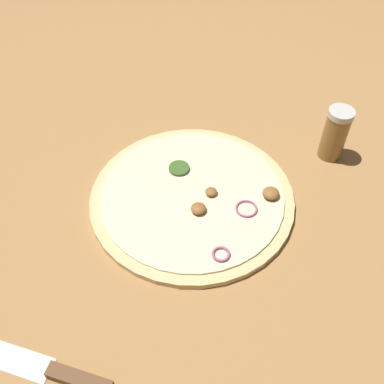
# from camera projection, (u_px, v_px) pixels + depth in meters

# --- Properties ---
(ground_plane) EXTENTS (3.00, 3.00, 0.00)m
(ground_plane) POSITION_uv_depth(u_px,v_px,m) (192.00, 200.00, 0.82)
(ground_plane) COLOR #9E703F
(pizza) EXTENTS (0.37, 0.37, 0.03)m
(pizza) POSITION_uv_depth(u_px,v_px,m) (193.00, 197.00, 0.81)
(pizza) COLOR #D6B77A
(pizza) RESTS_ON ground_plane
(knife) EXTENTS (0.27, 0.19, 0.02)m
(knife) POSITION_uv_depth(u_px,v_px,m) (42.00, 368.00, 0.61)
(knife) COLOR silver
(knife) RESTS_ON ground_plane
(spice_jar) EXTENTS (0.05, 0.05, 0.11)m
(spice_jar) POSITION_uv_depth(u_px,v_px,m) (335.00, 134.00, 0.86)
(spice_jar) COLOR olive
(spice_jar) RESTS_ON ground_plane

